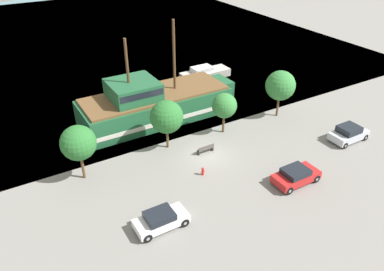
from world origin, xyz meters
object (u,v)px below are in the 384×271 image
(fire_hydrant, at_px, (203,171))
(bench_promenade_east, at_px, (206,149))
(parked_car_curb_mid, at_px, (349,133))
(moored_boat_dockside, at_px, (205,73))
(parked_car_curb_front, at_px, (296,176))
(pirate_ship, at_px, (154,103))
(parked_car_curb_rear, at_px, (161,220))

(fire_hydrant, relative_size, bench_promenade_east, 0.46)
(parked_car_curb_mid, distance_m, fire_hydrant, 15.74)
(moored_boat_dockside, relative_size, bench_promenade_east, 4.17)
(moored_boat_dockside, distance_m, parked_car_curb_mid, 21.38)
(parked_car_curb_front, distance_m, parked_car_curb_mid, 9.66)
(parked_car_curb_front, xyz_separation_m, fire_hydrant, (-6.17, 4.88, -0.31))
(moored_boat_dockside, distance_m, fire_hydrant, 22.01)
(moored_boat_dockside, xyz_separation_m, parked_car_curb_mid, (3.67, -21.06, 0.14))
(parked_car_curb_front, bearing_deg, pirate_ship, 107.83)
(moored_boat_dockside, xyz_separation_m, parked_car_curb_front, (-5.69, -23.43, 0.08))
(bench_promenade_east, bearing_deg, parked_car_curb_rear, -140.57)
(pirate_ship, height_order, bench_promenade_east, pirate_ship)
(pirate_ship, distance_m, parked_car_curb_rear, 16.76)
(moored_boat_dockside, distance_m, parked_car_curb_front, 24.11)
(pirate_ship, xyz_separation_m, parked_car_curb_front, (5.26, -16.36, -1.11))
(parked_car_curb_rear, bearing_deg, fire_hydrant, 32.46)
(pirate_ship, distance_m, fire_hydrant, 11.61)
(parked_car_curb_front, height_order, fire_hydrant, parked_car_curb_front)
(fire_hydrant, bearing_deg, parked_car_curb_rear, -147.54)
(pirate_ship, bearing_deg, fire_hydrant, -94.50)
(parked_car_curb_rear, bearing_deg, pirate_ship, 65.86)
(parked_car_curb_front, bearing_deg, fire_hydrant, 141.64)
(parked_car_curb_front, xyz_separation_m, parked_car_curb_rear, (-12.10, 1.11, -0.03))
(parked_car_curb_rear, height_order, bench_promenade_east, parked_car_curb_rear)
(parked_car_curb_rear, xyz_separation_m, fire_hydrant, (5.93, 3.77, -0.28))
(moored_boat_dockside, bearing_deg, fire_hydrant, -122.60)
(moored_boat_dockside, relative_size, parked_car_curb_front, 1.70)
(moored_boat_dockside, distance_m, parked_car_curb_rear, 28.54)
(pirate_ship, xyz_separation_m, bench_promenade_east, (1.17, -8.67, -1.40))
(pirate_ship, bearing_deg, bench_promenade_east, -82.30)
(moored_boat_dockside, bearing_deg, pirate_ship, -147.20)
(moored_boat_dockside, bearing_deg, parked_car_curb_mid, -80.11)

